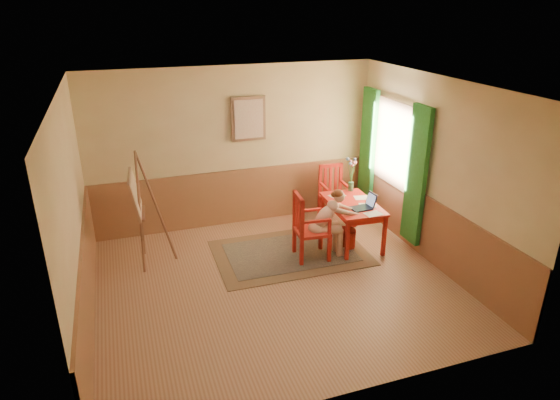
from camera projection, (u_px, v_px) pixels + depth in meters
name	position (u px, v px, depth m)	size (l,w,h in m)	color
room	(276.00, 193.00, 6.48)	(5.04, 4.54, 2.84)	tan
wainscot	(260.00, 229.00, 7.52)	(5.00, 4.50, 1.00)	#A56D49
window	(391.00, 156.00, 8.19)	(0.12, 2.01, 2.20)	white
wall_portrait	(249.00, 119.00, 8.30)	(0.60, 0.05, 0.76)	#90684C
rug	(290.00, 253.00, 7.85)	(2.43, 1.64, 0.02)	#8C7251
table	(353.00, 208.00, 7.96)	(0.78, 1.24, 0.72)	red
chair_left	(308.00, 227.00, 7.51)	(0.54, 0.52, 1.08)	red
chair_back	(333.00, 193.00, 8.88)	(0.47, 0.49, 1.03)	red
figure	(329.00, 220.00, 7.55)	(0.84, 0.39, 1.11)	beige
laptop	(364.00, 205.00, 7.71)	(0.40, 0.26, 0.23)	#1E2338
papers	(360.00, 203.00, 7.92)	(0.66, 1.10, 0.00)	white
vase	(351.00, 176.00, 8.35)	(0.24, 0.29, 0.58)	#3F724C
wastebasket	(346.00, 238.00, 7.99)	(0.30, 0.30, 0.32)	#B52619
easel	(138.00, 199.00, 7.17)	(0.63, 0.81, 1.81)	brown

